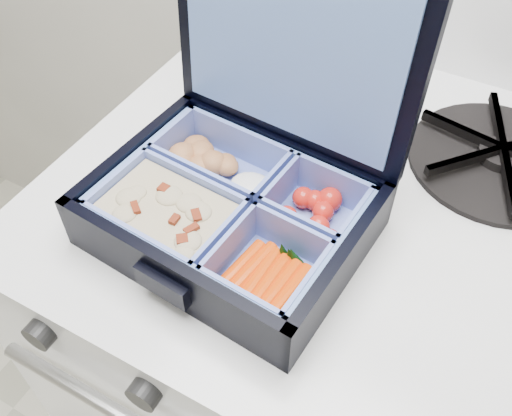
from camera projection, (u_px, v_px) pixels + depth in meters
The scene contains 5 objects.
stove at pixel (317, 362), 0.96m from camera, with size 0.60×0.60×0.89m, color white, non-canonical shape.
bento_box at pixel (231, 213), 0.55m from camera, with size 0.25×0.20×0.06m, color black, non-canonical shape.
burner_grate at pixel (501, 153), 0.63m from camera, with size 0.20×0.20×0.03m, color black.
burner_grate_rear at pixel (272, 68), 0.74m from camera, with size 0.18×0.18×0.02m, color black.
fork at pixel (316, 143), 0.65m from camera, with size 0.02×0.19×0.01m, color #B5B5B5, non-canonical shape.
Camera 1 is at (0.09, 1.24, 1.33)m, focal length 40.00 mm.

